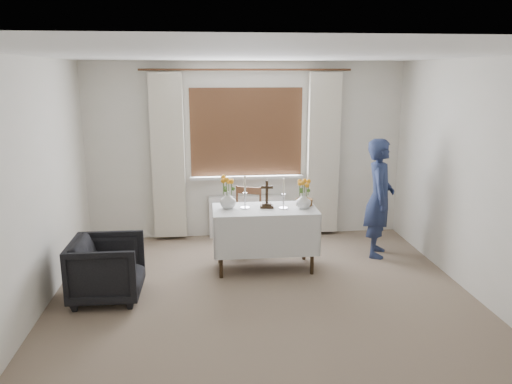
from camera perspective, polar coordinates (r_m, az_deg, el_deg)
ground at (r=5.14m, az=1.37°, el=-13.63°), size 5.00×5.00×0.00m
altar_table at (r=6.07m, az=0.99°, el=-5.35°), size 1.24×0.64×0.76m
wooden_chair at (r=6.70m, az=-1.27°, el=-3.18°), size 0.51×0.51×0.84m
armchair at (r=5.54m, az=-16.64°, el=-8.40°), size 0.74×0.72×0.66m
person at (r=6.62m, az=13.91°, el=-0.67°), size 0.54×0.65×1.54m
radiator at (r=7.28m, az=-1.03°, el=-2.80°), size 1.10×0.10×0.60m
wooden_cross at (r=5.95m, az=1.24°, el=-0.24°), size 0.17×0.12×0.34m
candlestick_left at (r=5.92m, az=-1.27°, el=-0.02°), size 0.13×0.13×0.40m
candlestick_right at (r=5.92m, az=3.17°, el=-0.17°), size 0.14×0.14×0.37m
flower_vase_left at (r=5.96m, az=-3.23°, el=-0.90°), size 0.20×0.20×0.20m
flower_vase_right at (r=5.97m, az=5.43°, el=-0.99°), size 0.21×0.21×0.19m
wicker_basket at (r=6.13m, az=5.54°, el=-1.13°), size 0.26×0.26×0.08m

